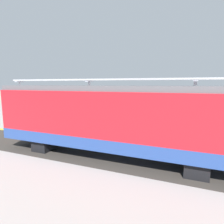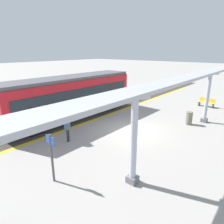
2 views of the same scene
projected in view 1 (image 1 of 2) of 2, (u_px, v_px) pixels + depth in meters
The scene contains 11 objects.
ground_plane at pixel (128, 130), 14.66m from camera, with size 176.00×176.00×0.00m, color #9A958F.
tactile_edge_strip at pixel (110, 143), 11.33m from camera, with size 0.35×38.24×0.01m, color gold.
trackbed at pixel (96, 153), 9.70m from camera, with size 3.20×50.24×0.01m, color #38332D.
train_near_carriage at pixel (113, 120), 9.09m from camera, with size 2.65×11.81×3.48m.
canopy_pillar_second at pixel (194, 103), 15.69m from camera, with size 1.10×0.44×3.89m.
canopy_pillar_third at pixel (90, 99), 19.40m from camera, with size 1.10×0.44×3.89m.
canopy_pillar_fourth at pixel (21, 97), 22.98m from camera, with size 1.10×0.44×3.89m.
canopy_beam at pixel (140, 79), 17.11m from camera, with size 1.20×30.65×0.16m, color #A8AAB2.
bench_mid_platform at pixel (45, 113), 20.31m from camera, with size 1.52×0.51×0.86m.
trash_bin at pixel (98, 115), 18.44m from camera, with size 0.48×0.48×0.99m, color #6C6B5A.
passenger_waiting_near_edge at pixel (182, 126), 11.17m from camera, with size 0.45×0.53×1.69m.
Camera 1 is at (-13.70, -4.24, 3.57)m, focal length 30.03 mm.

